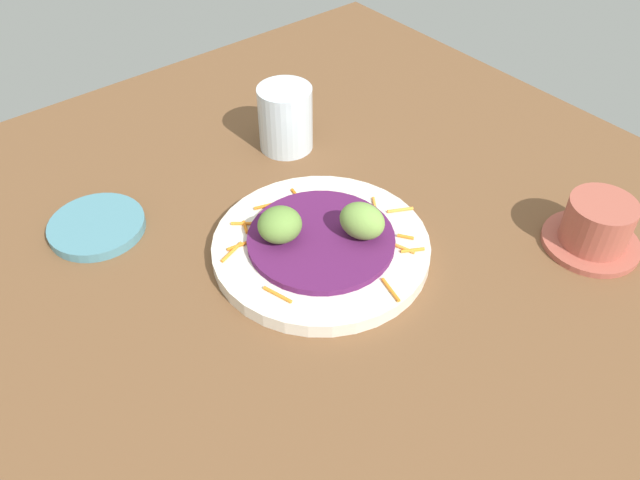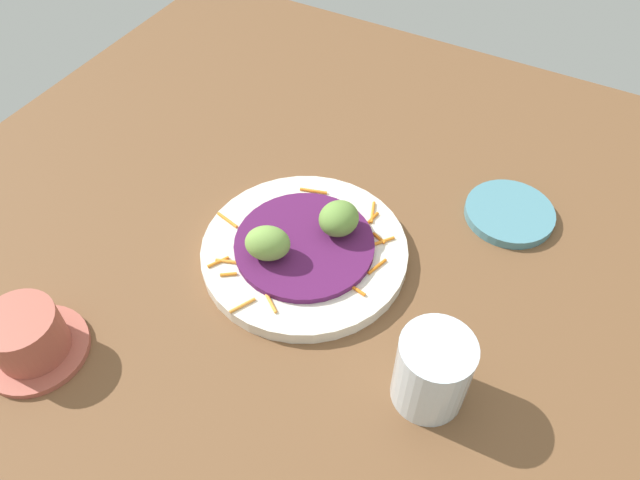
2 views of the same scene
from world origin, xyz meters
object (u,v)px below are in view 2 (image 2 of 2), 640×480
(main_plate, at_px, (305,251))
(terracotta_bowl, at_px, (28,338))
(guac_scoop_center, at_px, (268,243))
(guac_scoop_left, at_px, (339,219))
(side_plate_small, at_px, (509,213))
(water_glass, at_px, (432,371))

(main_plate, relative_size, terracotta_bowl, 2.23)
(guac_scoop_center, xyz_separation_m, terracotta_bowl, (0.17, 0.23, -0.02))
(main_plate, distance_m, guac_scoop_left, 0.06)
(terracotta_bowl, bearing_deg, guac_scoop_left, -126.39)
(main_plate, relative_size, side_plate_small, 2.19)
(side_plate_small, height_order, terracotta_bowl, terracotta_bowl)
(side_plate_small, bearing_deg, water_glass, 89.86)
(guac_scoop_left, xyz_separation_m, guac_scoop_center, (0.06, 0.08, 0.00))
(guac_scoop_left, xyz_separation_m, terracotta_bowl, (0.23, 0.31, -0.02))
(guac_scoop_left, relative_size, side_plate_small, 0.44)
(terracotta_bowl, height_order, water_glass, water_glass)
(guac_scoop_center, distance_m, terracotta_bowl, 0.28)
(guac_scoop_left, relative_size, terracotta_bowl, 0.45)
(guac_scoop_center, relative_size, side_plate_small, 0.46)
(water_glass, bearing_deg, terracotta_bowl, 21.78)
(guac_scoop_center, xyz_separation_m, side_plate_small, (-0.24, -0.23, -0.04))
(main_plate, distance_m, terracotta_bowl, 0.33)
(guac_scoop_left, height_order, side_plate_small, guac_scoop_left)
(guac_scoop_left, bearing_deg, terracotta_bowl, 53.61)
(guac_scoop_center, bearing_deg, side_plate_small, -135.71)
(guac_scoop_left, distance_m, side_plate_small, 0.24)
(terracotta_bowl, xyz_separation_m, water_glass, (-0.41, -0.16, 0.02))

